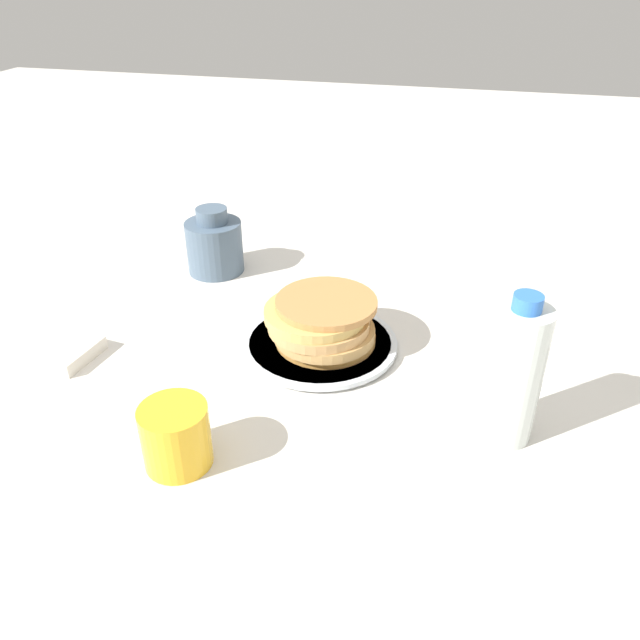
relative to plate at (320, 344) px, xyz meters
name	(u,v)px	position (x,y,z in m)	size (l,w,h in m)	color
ground_plane	(321,358)	(0.01, -0.03, -0.01)	(4.00, 4.00, 0.00)	silver
plate	(320,344)	(0.00, 0.00, 0.00)	(0.22, 0.22, 0.01)	silver
pancake_stack	(321,323)	(0.00, 0.00, 0.04)	(0.16, 0.16, 0.07)	#BC823B
juice_glass	(176,436)	(-0.10, -0.27, 0.03)	(0.08, 0.08, 0.08)	yellow
cream_jug	(214,244)	(-0.24, 0.20, 0.04)	(0.10, 0.10, 0.12)	#4C6075
water_bottle_near	(514,374)	(0.26, -0.13, 0.08)	(0.06, 0.06, 0.19)	silver
napkin	(47,347)	(-0.38, -0.11, 0.00)	(0.15, 0.10, 0.02)	white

